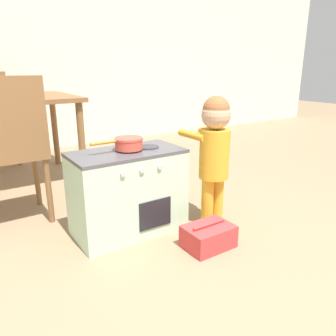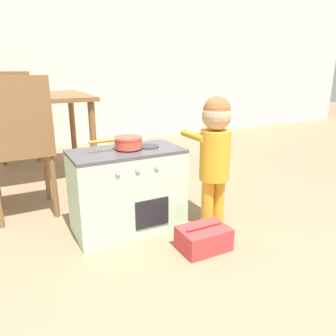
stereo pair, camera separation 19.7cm
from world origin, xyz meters
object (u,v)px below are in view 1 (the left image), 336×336
toy_basket (208,236)px  dining_table (1,108)px  cup_on_table (2,90)px  dining_chair_near (11,149)px  play_kitchen (128,192)px  toy_pot (128,143)px  child_figure (214,145)px

toy_basket → dining_table: 1.97m
toy_basket → cup_on_table: (-0.67, 1.99, 0.71)m
dining_chair_near → play_kitchen: bearing=-41.8°
toy_basket → toy_pot: bearing=122.3°
play_kitchen → child_figure: 0.58m
dining_table → dining_chair_near: dining_chair_near is taller
dining_chair_near → cup_on_table: bearing=82.9°
dining_chair_near → cup_on_table: size_ratio=11.16×
toy_pot → dining_chair_near: 0.73m
dining_table → dining_chair_near: bearing=-95.4°
child_figure → cup_on_table: bearing=116.2°
play_kitchen → dining_table: (-0.45, 1.32, 0.39)m
child_figure → dining_chair_near: dining_chair_near is taller
child_figure → toy_basket: child_figure is taller
dining_chair_near → child_figure: bearing=-34.1°
play_kitchen → dining_chair_near: 0.75m
child_figure → dining_chair_near: 1.22m
toy_pot → child_figure: bearing=-24.0°
dining_chair_near → cup_on_table: 1.14m
toy_basket → play_kitchen: bearing=123.5°
dining_table → cup_on_table: cup_on_table is taller
child_figure → dining_table: bearing=121.3°
toy_pot → toy_basket: 0.69m
toy_pot → child_figure: child_figure is taller
child_figure → dining_table: (-0.93, 1.53, 0.13)m
toy_pot → cup_on_table: bearing=104.6°
toy_basket → dining_table: dining_table is taller
cup_on_table → play_kitchen: bearing=-75.8°
toy_pot → cup_on_table: cup_on_table is taller
child_figure → toy_basket: bearing=-133.9°
toy_basket → cup_on_table: 2.22m
child_figure → dining_table: child_figure is taller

